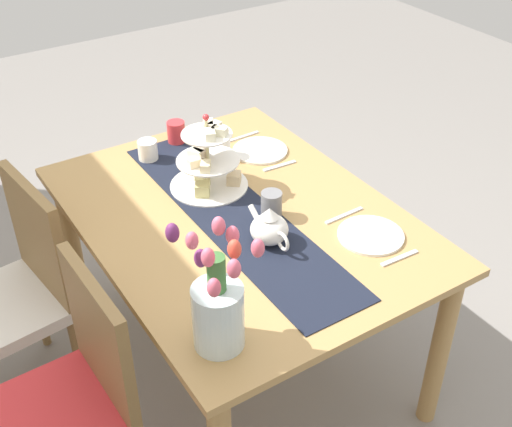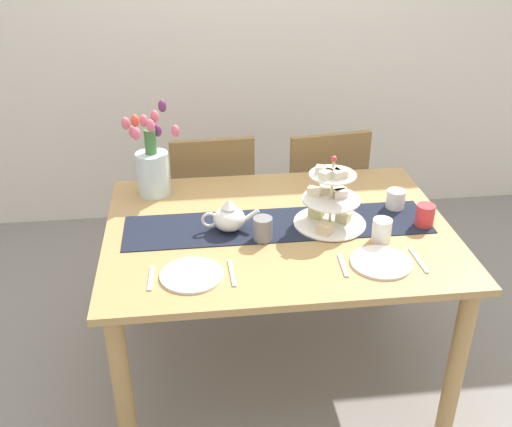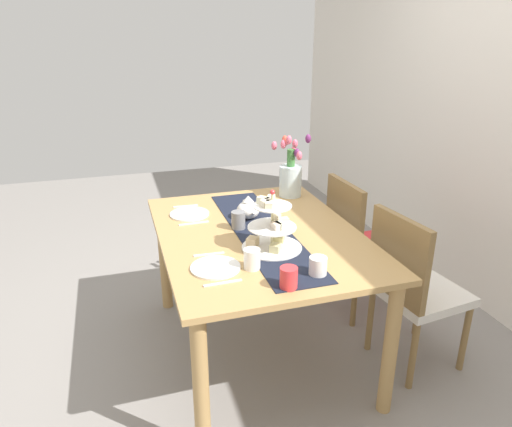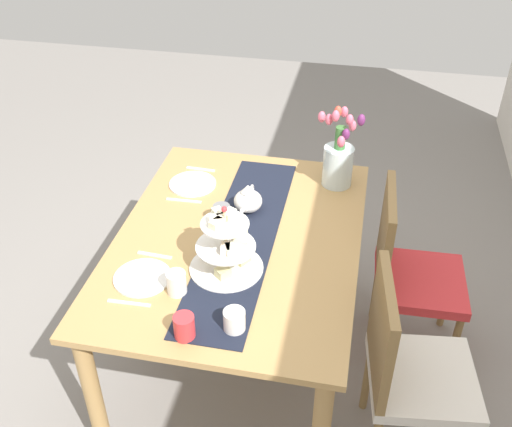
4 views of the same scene
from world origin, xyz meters
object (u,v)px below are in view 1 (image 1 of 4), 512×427
(chair_right, at_px, (17,288))
(tiered_cake_stand, at_px, (208,164))
(fork_left, at_px, (400,258))
(mug_grey, at_px, (271,204))
(tulip_vase, at_px, (218,306))
(mug_orange, at_px, (176,132))
(fork_right, at_px, (280,166))
(dinner_plate_right, at_px, (260,150))
(dinner_plate_left, at_px, (371,235))
(cream_jug, at_px, (148,150))
(mug_white_text, at_px, (221,147))
(chair_left, at_px, (72,394))
(teapot, at_px, (269,228))
(knife_right, at_px, (242,137))
(dining_table, at_px, (239,237))
(knife_left, at_px, (344,215))

(chair_right, distance_m, tiered_cake_stand, 0.85)
(fork_left, relative_size, mug_grey, 1.58)
(tulip_vase, xyz_separation_m, mug_orange, (1.12, -0.43, -0.09))
(chair_right, height_order, tiered_cake_stand, tiered_cake_stand)
(fork_right, bearing_deg, dinner_plate_right, 0.00)
(dinner_plate_left, relative_size, mug_grey, 2.42)
(mug_orange, bearing_deg, fork_left, -166.99)
(tulip_vase, distance_m, mug_grey, 0.65)
(cream_jug, xyz_separation_m, dinner_plate_right, (-0.19, -0.42, -0.04))
(mug_white_text, bearing_deg, dinner_plate_left, -167.96)
(chair_left, bearing_deg, chair_right, 0.05)
(fork_left, bearing_deg, dinner_plate_right, 0.00)
(tiered_cake_stand, height_order, dinner_plate_right, tiered_cake_stand)
(chair_left, relative_size, cream_jug, 10.71)
(teapot, relative_size, fork_left, 1.59)
(dinner_plate_left, relative_size, mug_white_text, 2.42)
(mug_orange, bearing_deg, knife_right, -114.33)
(chair_right, height_order, dinner_plate_right, chair_right)
(tiered_cake_stand, xyz_separation_m, dinner_plate_right, (0.13, -0.31, -0.10))
(teapot, relative_size, tulip_vase, 0.58)
(tiered_cake_stand, bearing_deg, dinner_plate_left, -151.34)
(teapot, xyz_separation_m, cream_jug, (0.73, 0.11, -0.02))
(cream_jug, distance_m, dinner_plate_left, 0.99)
(teapot, bearing_deg, chair_right, 53.72)
(chair_right, height_order, mug_white_text, chair_right)
(dinner_plate_right, bearing_deg, fork_left, 180.00)
(chair_right, relative_size, knife_right, 5.35)
(knife_right, relative_size, mug_orange, 1.79)
(dining_table, distance_m, dinner_plate_left, 0.49)
(dinner_plate_left, bearing_deg, mug_orange, 14.89)
(dining_table, distance_m, chair_right, 0.84)
(dinner_plate_right, relative_size, fork_right, 1.53)
(tulip_vase, xyz_separation_m, knife_left, (0.30, -0.69, -0.14))
(dining_table, xyz_separation_m, chair_left, (-0.24, 0.75, -0.15))
(fork_right, bearing_deg, chair_right, 81.71)
(tiered_cake_stand, bearing_deg, fork_left, -156.42)
(dining_table, xyz_separation_m, mug_white_text, (0.39, -0.15, 0.15))
(cream_jug, bearing_deg, fork_left, -157.95)
(tulip_vase, bearing_deg, dinner_plate_left, -77.54)
(knife_right, bearing_deg, mug_white_text, 121.34)
(dining_table, distance_m, dinner_plate_right, 0.47)
(cream_jug, xyz_separation_m, mug_orange, (0.07, -0.16, 0.01))
(tulip_vase, distance_m, dinner_plate_right, 1.11)
(dining_table, bearing_deg, chair_right, 65.14)
(tulip_vase, relative_size, fork_left, 2.75)
(cream_jug, xyz_separation_m, knife_left, (-0.75, -0.42, -0.04))
(fork_right, xyz_separation_m, mug_orange, (0.41, 0.26, 0.04))
(chair_right, bearing_deg, tulip_vase, -156.50)
(chair_right, height_order, cream_jug, chair_right)
(knife_left, bearing_deg, dining_table, 55.00)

